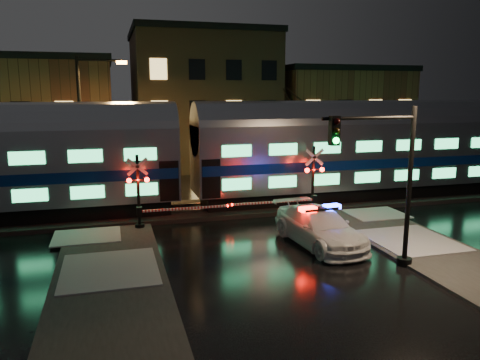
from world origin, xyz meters
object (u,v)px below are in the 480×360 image
(crossing_signal_left, at_px, (146,199))
(traffic_light, at_px, (388,185))
(police_car, at_px, (319,227))
(streetlight, at_px, (86,120))
(crossing_signal_right, at_px, (307,189))

(crossing_signal_left, relative_size, traffic_light, 0.85)
(police_car, xyz_separation_m, streetlight, (-10.00, 11.12, 4.20))
(police_car, bearing_deg, crossing_signal_left, 142.29)
(crossing_signal_right, relative_size, streetlight, 0.62)
(streetlight, bearing_deg, police_car, -48.03)
(crossing_signal_left, distance_m, streetlight, 8.09)
(crossing_signal_right, bearing_deg, streetlight, 149.41)
(crossing_signal_right, distance_m, crossing_signal_left, 8.45)
(traffic_light, bearing_deg, streetlight, 130.95)
(crossing_signal_left, distance_m, traffic_light, 11.41)
(streetlight, bearing_deg, traffic_light, -52.11)
(crossing_signal_left, bearing_deg, police_car, -31.83)
(police_car, relative_size, traffic_light, 0.93)
(police_car, distance_m, crossing_signal_right, 4.68)
(crossing_signal_right, bearing_deg, crossing_signal_left, -179.98)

